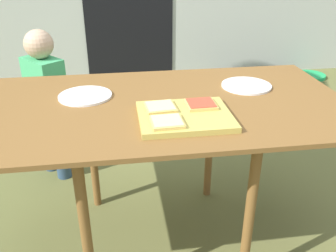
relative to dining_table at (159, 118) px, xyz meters
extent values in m
plane|color=brown|center=(0.00, 0.00, -0.67)|extent=(16.00, 16.00, 0.00)
cube|color=brown|center=(0.00, 0.00, 0.06)|extent=(1.59, 0.85, 0.02)
cylinder|color=brown|center=(-0.32, -0.32, -0.31)|extent=(0.04, 0.04, 0.71)
cylinder|color=brown|center=(0.32, -0.32, -0.31)|extent=(0.04, 0.04, 0.71)
cylinder|color=brown|center=(-0.32, 0.32, -0.31)|extent=(0.04, 0.04, 0.71)
cylinder|color=brown|center=(0.32, 0.32, -0.31)|extent=(0.04, 0.04, 0.71)
cube|color=tan|center=(0.08, -0.17, 0.08)|extent=(0.35, 0.29, 0.02)
cube|color=tan|center=(0.15, -0.10, 0.09)|extent=(0.12, 0.11, 0.01)
cube|color=#C8422A|center=(0.15, -0.10, 0.10)|extent=(0.10, 0.10, 0.00)
cube|color=tan|center=(-0.01, -0.11, 0.09)|extent=(0.12, 0.12, 0.01)
cube|color=#ECE98D|center=(-0.01, -0.11, 0.10)|extent=(0.11, 0.11, 0.00)
cube|color=tan|center=(0.00, -0.24, 0.09)|extent=(0.12, 0.12, 0.01)
cube|color=#ECE98D|center=(0.00, -0.24, 0.10)|extent=(0.11, 0.10, 0.00)
cylinder|color=silver|center=(0.42, 0.13, 0.07)|extent=(0.23, 0.23, 0.01)
cylinder|color=white|center=(-0.30, 0.11, 0.07)|extent=(0.23, 0.23, 0.01)
cylinder|color=#2E475E|center=(-0.62, 0.74, -0.46)|extent=(0.09, 0.09, 0.41)
cylinder|color=#2E475E|center=(-0.53, 0.63, -0.46)|extent=(0.09, 0.09, 0.41)
cube|color=#3FA566|center=(-0.58, 0.68, -0.08)|extent=(0.26, 0.27, 0.34)
sphere|color=tan|center=(-0.58, 0.68, 0.17)|extent=(0.16, 0.16, 0.16)
cylinder|color=#22AD5C|center=(1.95, 2.20, -0.65)|extent=(0.32, 0.32, 0.04)
camera|label=1|loc=(-0.17, -1.40, 0.66)|focal=39.27mm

